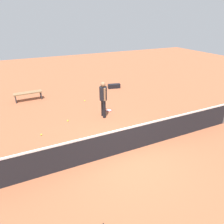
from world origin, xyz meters
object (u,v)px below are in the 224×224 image
object	(u,v)px
tennis_ball_near_player	(85,101)
tennis_ball_by_net	(68,121)
tennis_racket_near_player	(109,110)
courtside_bench	(28,93)
player_near_side	(103,97)
tennis_ball_midcourt	(41,135)
equipment_bag	(115,86)

from	to	relation	value
tennis_ball_near_player	tennis_ball_by_net	world-z (taller)	same
tennis_racket_near_player	courtside_bench	size ratio (longest dim) A/B	0.40
courtside_bench	player_near_side	bearing A→B (deg)	128.90
tennis_ball_midcourt	player_near_side	bearing A→B (deg)	-170.60
tennis_racket_near_player	tennis_ball_by_net	distance (m)	2.17
tennis_ball_near_player	tennis_ball_midcourt	xyz separation A→B (m)	(2.73, 2.72, 0.00)
tennis_ball_midcourt	equipment_bag	size ratio (longest dim) A/B	0.08
tennis_ball_midcourt	courtside_bench	distance (m)	4.20
player_near_side	tennis_ball_by_net	world-z (taller)	player_near_side
tennis_racket_near_player	tennis_ball_by_net	world-z (taller)	tennis_ball_by_net
tennis_ball_by_net	player_near_side	bearing A→B (deg)	171.21
tennis_racket_near_player	equipment_bag	distance (m)	3.55
player_near_side	tennis_ball_near_player	world-z (taller)	player_near_side
tennis_racket_near_player	tennis_ball_midcourt	bearing A→B (deg)	16.60
equipment_bag	player_near_side	bearing A→B (deg)	56.94
tennis_racket_near_player	tennis_ball_midcourt	world-z (taller)	tennis_ball_midcourt
tennis_racket_near_player	courtside_bench	world-z (taller)	courtside_bench
tennis_ball_midcourt	tennis_ball_near_player	bearing A→B (deg)	-135.14
tennis_ball_near_player	courtside_bench	bearing A→B (deg)	-27.62
player_near_side	equipment_bag	bearing A→B (deg)	-123.06
tennis_racket_near_player	tennis_ball_by_net	bearing A→B (deg)	7.41
player_near_side	tennis_ball_near_player	xyz separation A→B (m)	(0.18, -2.24, -0.98)
tennis_ball_near_player	equipment_bag	distance (m)	2.85
player_near_side	tennis_ball_by_net	xyz separation A→B (m)	(1.66, -0.26, -0.98)
tennis_racket_near_player	tennis_ball_by_net	xyz separation A→B (m)	(2.16, 0.28, 0.02)
tennis_ball_near_player	tennis_ball_midcourt	bearing A→B (deg)	44.86
tennis_racket_near_player	tennis_ball_near_player	size ratio (longest dim) A/B	9.19
equipment_bag	tennis_ball_by_net	bearing A→B (deg)	39.83
tennis_ball_near_player	tennis_ball_midcourt	distance (m)	3.85
player_near_side	tennis_ball_midcourt	size ratio (longest dim) A/B	25.76
player_near_side	tennis_ball_midcourt	xyz separation A→B (m)	(2.92, 0.48, -0.98)
tennis_racket_near_player	tennis_ball_near_player	world-z (taller)	tennis_ball_near_player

